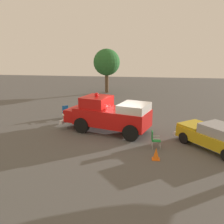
% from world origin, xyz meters
% --- Properties ---
extents(ground_plane, '(60.00, 60.00, 0.00)m').
position_xyz_m(ground_plane, '(0.00, 0.00, 0.00)').
color(ground_plane, '#514F4C').
extents(vintage_fire_truck, '(6.33, 3.97, 2.59)m').
position_xyz_m(vintage_fire_truck, '(0.99, -0.54, 1.20)').
color(vintage_fire_truck, black).
rests_on(vintage_fire_truck, ground).
extents(classic_hot_rod, '(4.17, 4.56, 1.46)m').
position_xyz_m(classic_hot_rod, '(-5.28, 1.56, 0.75)').
color(classic_hot_rod, black).
rests_on(classic_hot_rod, ground).
extents(lawn_chair_near_truck, '(0.63, 0.63, 1.02)m').
position_xyz_m(lawn_chair_near_truck, '(3.68, -4.24, 0.59)').
color(lawn_chair_near_truck, '#B7BABF').
rests_on(lawn_chair_near_truck, ground).
extents(lawn_chair_by_car, '(0.69, 0.69, 1.02)m').
position_xyz_m(lawn_chair_by_car, '(4.79, -3.16, 0.59)').
color(lawn_chair_by_car, '#B7BABF').
rests_on(lawn_chair_by_car, ground).
extents(lawn_chair_spare, '(0.53, 0.55, 1.02)m').
position_xyz_m(lawn_chair_spare, '(-1.95, 1.93, 0.59)').
color(lawn_chair_spare, '#B7BABF').
rests_on(lawn_chair_spare, ground).
extents(spectator_seated, '(0.53, 0.63, 1.29)m').
position_xyz_m(spectator_seated, '(3.63, -4.12, 0.70)').
color(spectator_seated, '#383842').
rests_on(spectator_seated, ground).
extents(oak_tree_distant, '(3.12, 3.12, 5.19)m').
position_xyz_m(oak_tree_distant, '(3.24, -14.60, 3.59)').
color(oak_tree_distant, brown).
rests_on(oak_tree_distant, ground).
extents(traffic_cone, '(0.40, 0.40, 0.64)m').
position_xyz_m(traffic_cone, '(-2.01, 3.44, 0.31)').
color(traffic_cone, orange).
rests_on(traffic_cone, ground).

